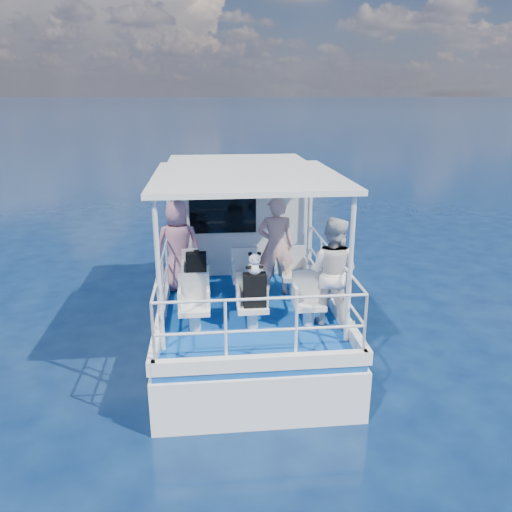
{
  "coord_description": "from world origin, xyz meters",
  "views": [
    {
      "loc": [
        -0.67,
        -8.24,
        4.4
      ],
      "look_at": [
        0.13,
        -0.4,
        1.85
      ],
      "focal_mm": 35.0,
      "sensor_mm": 36.0,
      "label": 1
    }
  ],
  "objects_px": {
    "backpack_center": "(255,290)",
    "panda": "(255,263)",
    "passenger_port_fwd": "(178,246)",
    "passenger_stbd_aft": "(332,272)"
  },
  "relations": [
    {
      "from": "passenger_port_fwd",
      "to": "panda",
      "type": "distance_m",
      "value": 2.21
    },
    {
      "from": "passenger_port_fwd",
      "to": "backpack_center",
      "type": "xyz_separation_m",
      "value": [
        1.24,
        -1.81,
        -0.2
      ]
    },
    {
      "from": "backpack_center",
      "to": "panda",
      "type": "bearing_deg",
      "value": -96.48
    },
    {
      "from": "passenger_port_fwd",
      "to": "backpack_center",
      "type": "height_order",
      "value": "passenger_port_fwd"
    },
    {
      "from": "passenger_stbd_aft",
      "to": "backpack_center",
      "type": "xyz_separation_m",
      "value": [
        -1.22,
        -0.07,
        -0.23
      ]
    },
    {
      "from": "passenger_port_fwd",
      "to": "backpack_center",
      "type": "bearing_deg",
      "value": 125.66
    },
    {
      "from": "backpack_center",
      "to": "panda",
      "type": "height_order",
      "value": "panda"
    },
    {
      "from": "passenger_stbd_aft",
      "to": "backpack_center",
      "type": "distance_m",
      "value": 1.24
    },
    {
      "from": "passenger_port_fwd",
      "to": "passenger_stbd_aft",
      "type": "bearing_deg",
      "value": 146.05
    },
    {
      "from": "backpack_center",
      "to": "panda",
      "type": "xyz_separation_m",
      "value": [
        -0.0,
        -0.01,
        0.44
      ]
    }
  ]
}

